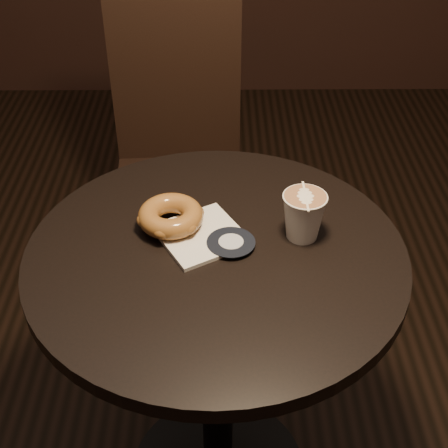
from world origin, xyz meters
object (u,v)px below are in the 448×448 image
object	(u,v)px
latte_cup	(303,216)
chair	(179,143)
pastry_bag	(201,235)
doughnut	(171,216)
cafe_table	(217,325)

from	to	relation	value
latte_cup	chair	bearing A→B (deg)	111.10
chair	pastry_bag	size ratio (longest dim) A/B	6.59
pastry_bag	doughnut	distance (m)	0.07
chair	latte_cup	size ratio (longest dim) A/B	10.48
cafe_table	pastry_bag	size ratio (longest dim) A/B	5.15
cafe_table	doughnut	distance (m)	0.25
chair	latte_cup	bearing A→B (deg)	-72.00
latte_cup	cafe_table	bearing A→B (deg)	-166.73
chair	latte_cup	xyz separation A→B (m)	(0.28, -0.72, 0.26)
chair	cafe_table	bearing A→B (deg)	-84.37
chair	pastry_bag	distance (m)	0.76
doughnut	latte_cup	distance (m)	0.25
cafe_table	doughnut	world-z (taller)	doughnut
doughnut	latte_cup	bearing A→B (deg)	-6.31
cafe_table	pastry_bag	distance (m)	0.21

